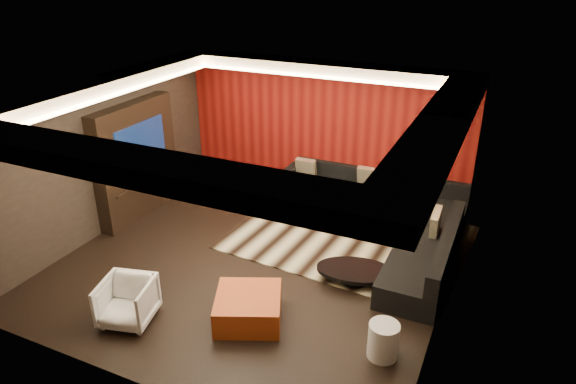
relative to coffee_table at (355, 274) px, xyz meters
The scene contains 26 objects.
floor 1.69m from the coffee_table, behind, with size 6.00×6.00×0.02m, color black.
ceiling 3.17m from the coffee_table, behind, with size 6.00×6.00×0.02m, color silver.
wall_back 3.61m from the coffee_table, 119.92° to the left, with size 6.00×0.02×2.80m, color black.
wall_left 4.86m from the coffee_table, behind, with size 0.02×6.00×2.80m, color black.
wall_right 1.85m from the coffee_table, ahead, with size 0.02×6.00×2.80m, color black.
red_feature_wall 3.57m from the coffee_table, 120.26° to the left, with size 5.98×0.05×2.78m, color #6B0C0A.
soffit_back 4.03m from the coffee_table, 122.77° to the left, with size 6.00×0.60×0.22m, color silver.
soffit_front 4.15m from the coffee_table, 121.09° to the right, with size 6.00×0.60×0.22m, color silver.
soffit_left 5.08m from the coffee_table, behind, with size 0.60×4.80×0.22m, color silver.
soffit_right 2.76m from the coffee_table, ahead, with size 0.60×4.80×0.22m, color silver.
cove_back 3.76m from the coffee_table, 126.50° to the left, with size 4.80×0.08×0.04m, color #FFD899.
cove_front 3.87m from the coffee_table, 124.48° to the right, with size 4.80×0.08×0.04m, color #FFD899.
cove_left 4.74m from the coffee_table, behind, with size 0.08×4.80×0.04m, color #FFD899.
cove_right 2.57m from the coffee_table, ahead, with size 0.08×4.80×0.04m, color #FFD899.
tv_surround 4.66m from the coffee_table, behind, with size 0.30×2.00×2.20m, color black.
tv_screen 4.60m from the coffee_table, behind, with size 0.04×1.30×0.80m, color black.
tv_shelf 4.44m from the coffee_table, behind, with size 0.04×1.60×0.04m, color black.
rug 1.35m from the coffee_table, 112.20° to the left, with size 4.00×3.00×0.02m, color #C6BB91.
coffee_table is the anchor object (origin of this frame).
drum_stool 2.24m from the coffee_table, 137.68° to the left, with size 0.31×0.31×0.36m, color black.
striped_pouf 2.83m from the coffee_table, 143.00° to the left, with size 0.61×0.61×0.34m, color #C3B897.
white_side_table 1.65m from the coffee_table, 60.21° to the right, with size 0.39×0.39×0.49m, color silver.
orange_ottoman 1.84m from the coffee_table, 125.24° to the right, with size 0.89×0.89×0.39m, color maroon.
armchair 3.39m from the coffee_table, 139.09° to the right, with size 0.68×0.70×0.64m, color silver.
sectional_sofa 1.78m from the coffee_table, 88.29° to the left, with size 3.65×3.50×0.75m.
throw_pillows 2.29m from the coffee_table, 103.64° to the left, with size 3.12×1.72×0.50m.
Camera 1 is at (3.51, -6.42, 4.62)m, focal length 32.00 mm.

